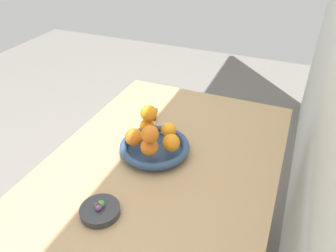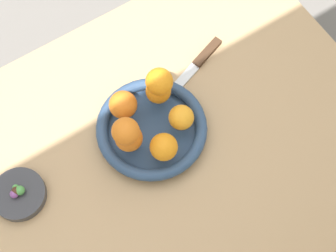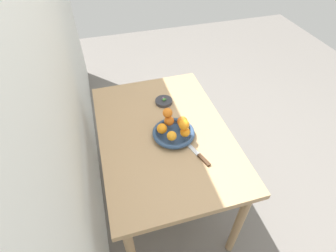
{
  "view_description": "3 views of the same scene",
  "coord_description": "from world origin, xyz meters",
  "px_view_note": "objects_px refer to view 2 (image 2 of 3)",
  "views": [
    {
      "loc": [
        0.78,
        0.35,
        1.46
      ],
      "look_at": [
        -0.09,
        -0.01,
        0.84
      ],
      "focal_mm": 35.0,
      "sensor_mm": 36.0,
      "label": 1
    },
    {
      "loc": [
        0.16,
        0.35,
        1.8
      ],
      "look_at": [
        -0.07,
        -0.01,
        0.82
      ],
      "focal_mm": 55.0,
      "sensor_mm": 36.0,
      "label": 2
    },
    {
      "loc": [
        -1.05,
        0.28,
        1.85
      ],
      "look_at": [
        -0.06,
        -0.01,
        0.84
      ],
      "focal_mm": 28.0,
      "sensor_mm": 36.0,
      "label": 3
    }
  ],
  "objects_px": {
    "orange_2": "(158,91)",
    "orange_5": "(126,131)",
    "candy_ball_0": "(16,191)",
    "orange_6": "(159,82)",
    "orange_3": "(123,105)",
    "candy_ball_2": "(14,194)",
    "orange_4": "(129,138)",
    "candy_ball_1": "(20,190)",
    "orange_1": "(181,117)",
    "knife": "(191,70)",
    "dining_table": "(146,172)",
    "orange_0": "(164,147)",
    "fruit_bowl": "(152,129)",
    "candy_dish": "(19,194)",
    "candy_ball_3": "(16,188)"
  },
  "relations": [
    {
      "from": "orange_2",
      "to": "orange_5",
      "type": "relative_size",
      "value": 0.98
    },
    {
      "from": "candy_ball_0",
      "to": "orange_6",
      "type": "bearing_deg",
      "value": -177.76
    },
    {
      "from": "orange_3",
      "to": "candy_ball_2",
      "type": "relative_size",
      "value": 3.45
    },
    {
      "from": "orange_4",
      "to": "orange_6",
      "type": "height_order",
      "value": "orange_6"
    },
    {
      "from": "candy_ball_1",
      "to": "candy_ball_0",
      "type": "bearing_deg",
      "value": -22.91
    },
    {
      "from": "orange_1",
      "to": "knife",
      "type": "relative_size",
      "value": 0.22
    },
    {
      "from": "dining_table",
      "to": "candy_ball_2",
      "type": "xyz_separation_m",
      "value": [
        0.27,
        -0.07,
        0.12
      ]
    },
    {
      "from": "dining_table",
      "to": "orange_6",
      "type": "distance_m",
      "value": 0.25
    },
    {
      "from": "orange_0",
      "to": "orange_6",
      "type": "xyz_separation_m",
      "value": [
        -0.06,
        -0.11,
        0.06
      ]
    },
    {
      "from": "fruit_bowl",
      "to": "candy_ball_0",
      "type": "bearing_deg",
      "value": -5.14
    },
    {
      "from": "orange_6",
      "to": "candy_ball_2",
      "type": "bearing_deg",
      "value": 2.64
    },
    {
      "from": "dining_table",
      "to": "candy_ball_0",
      "type": "bearing_deg",
      "value": -15.54
    },
    {
      "from": "orange_1",
      "to": "orange_5",
      "type": "distance_m",
      "value": 0.14
    },
    {
      "from": "candy_ball_2",
      "to": "knife",
      "type": "relative_size",
      "value": 0.07
    },
    {
      "from": "orange_2",
      "to": "orange_6",
      "type": "distance_m",
      "value": 0.06
    },
    {
      "from": "candy_ball_1",
      "to": "orange_6",
      "type": "bearing_deg",
      "value": -177.23
    },
    {
      "from": "knife",
      "to": "dining_table",
      "type": "bearing_deg",
      "value": 31.46
    },
    {
      "from": "candy_ball_2",
      "to": "knife",
      "type": "xyz_separation_m",
      "value": [
        -0.48,
        -0.06,
        -0.03
      ]
    },
    {
      "from": "dining_table",
      "to": "orange_5",
      "type": "relative_size",
      "value": 19.24
    },
    {
      "from": "orange_3",
      "to": "orange_1",
      "type": "bearing_deg",
      "value": 134.57
    },
    {
      "from": "dining_table",
      "to": "candy_ball_1",
      "type": "relative_size",
      "value": 53.24
    },
    {
      "from": "orange_2",
      "to": "candy_ball_1",
      "type": "xyz_separation_m",
      "value": [
        0.36,
        0.03,
        -0.04
      ]
    },
    {
      "from": "dining_table",
      "to": "candy_dish",
      "type": "xyz_separation_m",
      "value": [
        0.26,
        -0.07,
        0.1
      ]
    },
    {
      "from": "candy_ball_3",
      "to": "knife",
      "type": "relative_size",
      "value": 0.06
    },
    {
      "from": "orange_0",
      "to": "orange_1",
      "type": "distance_m",
      "value": 0.08
    },
    {
      "from": "fruit_bowl",
      "to": "candy_ball_2",
      "type": "bearing_deg",
      "value": -4.53
    },
    {
      "from": "candy_ball_1",
      "to": "candy_ball_3",
      "type": "bearing_deg",
      "value": -66.79
    },
    {
      "from": "orange_4",
      "to": "candy_ball_3",
      "type": "relative_size",
      "value": 4.22
    },
    {
      "from": "candy_ball_3",
      "to": "candy_ball_2",
      "type": "bearing_deg",
      "value": 53.73
    },
    {
      "from": "orange_3",
      "to": "candy_ball_1",
      "type": "bearing_deg",
      "value": 7.64
    },
    {
      "from": "fruit_bowl",
      "to": "candy_ball_3",
      "type": "xyz_separation_m",
      "value": [
        0.31,
        -0.04,
        0.01
      ]
    },
    {
      "from": "orange_5",
      "to": "orange_6",
      "type": "xyz_separation_m",
      "value": [
        -0.12,
        -0.06,
        -0.0
      ]
    },
    {
      "from": "orange_0",
      "to": "orange_6",
      "type": "distance_m",
      "value": 0.14
    },
    {
      "from": "fruit_bowl",
      "to": "candy_dish",
      "type": "relative_size",
      "value": 2.16
    },
    {
      "from": "candy_dish",
      "to": "orange_1",
      "type": "bearing_deg",
      "value": 171.43
    },
    {
      "from": "orange_2",
      "to": "dining_table",
      "type": "bearing_deg",
      "value": 44.18
    },
    {
      "from": "dining_table",
      "to": "candy_ball_2",
      "type": "distance_m",
      "value": 0.3
    },
    {
      "from": "dining_table",
      "to": "orange_4",
      "type": "height_order",
      "value": "orange_4"
    },
    {
      "from": "orange_2",
      "to": "candy_ball_1",
      "type": "bearing_deg",
      "value": 4.09
    },
    {
      "from": "fruit_bowl",
      "to": "orange_1",
      "type": "height_order",
      "value": "orange_1"
    },
    {
      "from": "orange_0",
      "to": "orange_5",
      "type": "xyz_separation_m",
      "value": [
        0.06,
        -0.05,
        0.06
      ]
    },
    {
      "from": "orange_5",
      "to": "candy_ball_3",
      "type": "xyz_separation_m",
      "value": [
        0.24,
        -0.05,
        -0.1
      ]
    },
    {
      "from": "candy_ball_1",
      "to": "orange_3",
      "type": "bearing_deg",
      "value": -172.36
    },
    {
      "from": "dining_table",
      "to": "orange_3",
      "type": "distance_m",
      "value": 0.19
    },
    {
      "from": "fruit_bowl",
      "to": "orange_0",
      "type": "relative_size",
      "value": 4.14
    },
    {
      "from": "dining_table",
      "to": "orange_3",
      "type": "height_order",
      "value": "orange_3"
    },
    {
      "from": "orange_6",
      "to": "candy_dish",
      "type": "bearing_deg",
      "value": 2.45
    },
    {
      "from": "orange_4",
      "to": "candy_ball_1",
      "type": "height_order",
      "value": "orange_4"
    },
    {
      "from": "orange_0",
      "to": "orange_2",
      "type": "distance_m",
      "value": 0.13
    },
    {
      "from": "orange_2",
      "to": "orange_1",
      "type": "bearing_deg",
      "value": 95.43
    }
  ]
}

